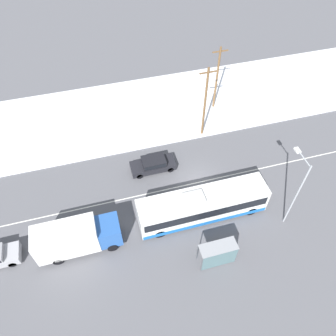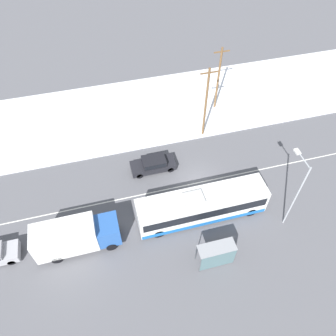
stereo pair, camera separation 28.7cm
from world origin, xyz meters
The scene contains 11 objects.
ground_plane centered at (0.00, 0.00, 0.00)m, with size 120.00×120.00×0.00m, color #56565B.
snow_lot centered at (0.00, 12.42, 0.06)m, with size 80.00×12.75×0.12m.
lane_marking_center centered at (0.00, 0.00, 0.00)m, with size 60.00×0.12×0.00m.
city_bus centered at (-0.88, -3.67, 1.55)m, with size 11.69×2.57×3.16m.
box_truck centered at (-12.08, -3.97, 1.76)m, with size 7.03×2.30×3.20m.
sedan_car centered at (-3.83, 2.93, 0.82)m, with size 4.54×1.80×1.50m.
pedestrian_at_stop centered at (-0.71, -7.41, 0.99)m, with size 0.58×0.26×1.61m.
bus_shelter centered at (-1.22, -8.51, 1.68)m, with size 3.05×1.20×2.40m.
streetlamp centered at (6.18, -5.94, 4.82)m, with size 0.36×2.25×7.74m.
utility_pole_roadside centered at (2.78, 6.58, 4.50)m, with size 1.80×0.24×8.62m.
utility_pole_snowlot centered at (5.73, 10.74, 4.21)m, with size 1.80×0.24×8.04m.
Camera 2 is at (-7.98, -18.74, 26.06)m, focal length 35.00 mm.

